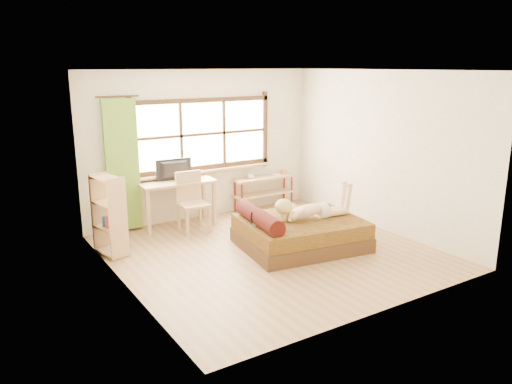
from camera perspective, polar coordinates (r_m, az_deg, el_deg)
floor at (r=7.67m, az=1.72°, el=-6.87°), size 4.50×4.50×0.00m
ceiling at (r=7.15m, az=1.88°, el=13.74°), size 4.50×4.50×0.00m
wall_back at (r=9.21m, az=-6.11°, el=5.37°), size 4.50×0.00×4.50m
wall_front at (r=5.62m, az=14.75°, el=-0.81°), size 4.50×0.00×4.50m
wall_left at (r=6.34m, az=-15.31°, el=0.84°), size 0.00×4.50×4.50m
wall_right at (r=8.73m, az=14.15°, el=4.52°), size 0.00×4.50×4.50m
window at (r=9.16m, az=-6.05°, el=6.32°), size 2.80×0.16×1.46m
curtain at (r=8.57m, az=-15.04°, el=2.92°), size 0.55×0.10×2.20m
bed at (r=7.82m, az=4.83°, el=-4.57°), size 2.00×1.70×0.69m
woman at (r=7.75m, az=6.30°, el=-1.08°), size 1.31×0.54×0.54m
kitten at (r=7.43m, az=0.27°, el=-2.99°), size 0.28×0.15×0.22m
desk at (r=8.79m, az=-9.04°, el=0.58°), size 1.34×0.68×0.82m
monitor at (r=8.77m, az=-9.25°, el=2.51°), size 0.65×0.12×0.37m
chair at (r=8.55m, az=-7.40°, el=-0.72°), size 0.48×0.48×1.02m
pipe_shelf at (r=9.83m, az=0.98°, el=0.79°), size 1.28×0.33×0.73m
cup at (r=9.62m, az=-0.58°, el=1.84°), size 0.13×0.13×0.10m
book at (r=9.89m, az=1.89°, el=1.93°), size 0.15×0.20×0.02m
bookshelf at (r=7.69m, az=-16.44°, el=-2.58°), size 0.41×0.58×1.21m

